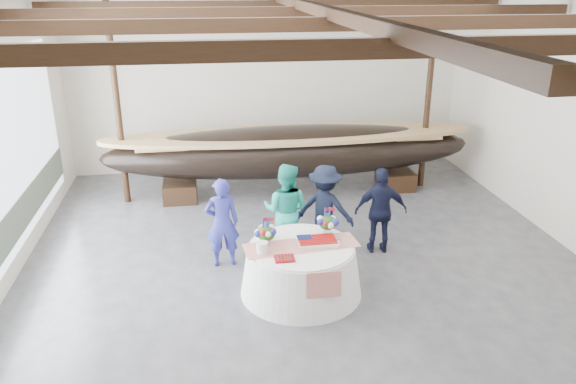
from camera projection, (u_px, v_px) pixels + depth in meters
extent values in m
cube|color=#3D3D42|center=(311.00, 277.00, 9.61)|extent=(10.00, 12.00, 0.01)
cube|color=silver|center=(268.00, 83.00, 14.33)|extent=(10.00, 0.02, 4.50)
cube|color=white|center=(316.00, 0.00, 7.98)|extent=(10.00, 12.00, 0.01)
cube|color=black|center=(396.00, 48.00, 4.85)|extent=(9.80, 0.12, 0.18)
cube|color=black|center=(331.00, 24.00, 7.15)|extent=(9.80, 0.12, 0.18)
cube|color=black|center=(298.00, 12.00, 9.46)|extent=(9.80, 0.12, 0.18)
cube|color=black|center=(278.00, 5.00, 11.76)|extent=(9.80, 0.12, 0.18)
cube|color=black|center=(316.00, 9.00, 8.03)|extent=(0.15, 11.76, 0.15)
cylinder|color=black|center=(117.00, 104.00, 12.00)|extent=(0.14, 0.14, 4.50)
cylinder|color=black|center=(428.00, 94.00, 12.99)|extent=(0.14, 0.14, 4.50)
cube|color=silver|center=(3.00, 162.00, 9.11)|extent=(0.02, 7.00, 3.20)
cube|color=#596654|center=(15.00, 223.00, 9.51)|extent=(0.02, 7.00, 0.60)
cube|color=black|center=(180.00, 190.00, 12.91)|extent=(0.75, 0.97, 0.43)
cube|color=black|center=(395.00, 178.00, 13.63)|extent=(0.75, 0.97, 0.43)
ellipsoid|color=black|center=(291.00, 151.00, 12.98)|extent=(8.59, 1.72, 1.18)
cube|color=#9E7A4C|center=(291.00, 138.00, 12.86)|extent=(6.87, 1.13, 0.06)
cone|color=white|center=(301.00, 270.00, 9.02)|extent=(1.96, 1.96, 0.81)
cylinder|color=white|center=(301.00, 247.00, 8.87)|extent=(1.67, 1.67, 0.04)
cube|color=red|center=(301.00, 245.00, 8.86)|extent=(1.86, 0.73, 0.01)
cube|color=white|center=(317.00, 242.00, 8.91)|extent=(0.60, 0.40, 0.07)
cylinder|color=white|center=(262.00, 247.00, 8.61)|extent=(0.18, 0.18, 0.18)
cylinder|color=white|center=(264.00, 233.00, 9.04)|extent=(0.18, 0.18, 0.22)
cube|color=maroon|center=(284.00, 259.00, 8.43)|extent=(0.30, 0.24, 0.03)
cone|color=silver|center=(339.00, 243.00, 8.81)|extent=(0.09, 0.09, 0.12)
imported|color=navy|center=(222.00, 222.00, 9.75)|extent=(0.63, 0.44, 1.63)
imported|color=teal|center=(286.00, 210.00, 10.10)|extent=(1.05, 0.95, 1.75)
imported|color=black|center=(325.00, 209.00, 10.27)|extent=(1.24, 1.01, 1.67)
imported|color=black|center=(381.00, 211.00, 10.23)|extent=(1.00, 0.52, 1.63)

